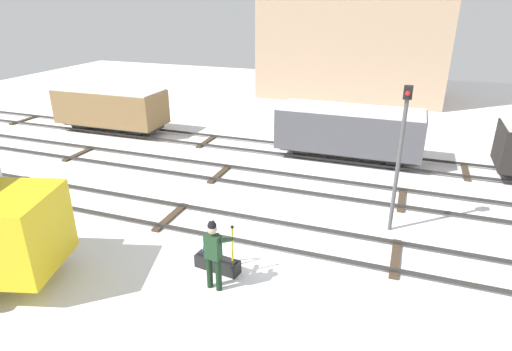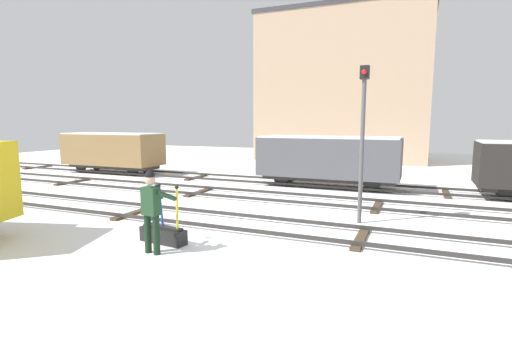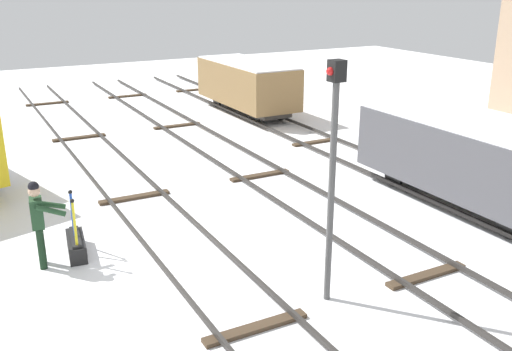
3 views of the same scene
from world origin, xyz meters
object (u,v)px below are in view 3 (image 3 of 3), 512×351
(signal_post, at_px, (332,163))
(freight_car_far_end, at_px, (467,158))
(freight_car_back_track, at_px, (247,84))
(switch_lever_frame, at_px, (76,243))
(rail_worker, at_px, (39,218))

(signal_post, distance_m, freight_car_far_end, 6.42)
(freight_car_back_track, bearing_deg, switch_lever_frame, -43.06)
(switch_lever_frame, relative_size, rail_worker, 0.78)
(signal_post, relative_size, freight_car_far_end, 0.72)
(switch_lever_frame, relative_size, freight_car_far_end, 0.24)
(rail_worker, bearing_deg, freight_car_back_track, 143.48)
(switch_lever_frame, distance_m, freight_car_far_end, 9.85)
(switch_lever_frame, height_order, signal_post, signal_post)
(freight_car_back_track, bearing_deg, freight_car_far_end, -0.57)
(freight_car_back_track, xyz_separation_m, freight_car_far_end, (12.40, 0.00, -0.00))
(rail_worker, relative_size, freight_car_back_track, 0.33)
(rail_worker, bearing_deg, signal_post, 56.27)
(switch_lever_frame, distance_m, rail_worker, 1.12)
(switch_lever_frame, distance_m, freight_car_back_track, 14.26)
(rail_worker, bearing_deg, switch_lever_frame, 117.09)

